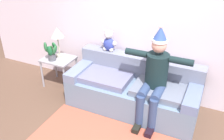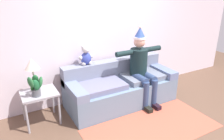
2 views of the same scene
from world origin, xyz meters
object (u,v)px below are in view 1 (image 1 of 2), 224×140
object	(u,v)px
couch	(134,89)
teddy_bear	(109,42)
side_table	(59,62)
potted_plant	(51,51)
person_seated	(155,75)
table_lamp	(57,34)

from	to	relation	value
couch	teddy_bear	distance (m)	0.93
couch	side_table	distance (m)	1.55
potted_plant	person_seated	bearing A→B (deg)	-2.79
couch	person_seated	size ratio (longest dim) A/B	1.40
person_seated	potted_plant	distance (m)	1.98
couch	teddy_bear	xyz separation A→B (m)	(-0.59, 0.27, 0.66)
couch	potted_plant	xyz separation A→B (m)	(-1.60, -0.06, 0.42)
teddy_bear	side_table	bearing A→B (deg)	-166.55
teddy_bear	couch	bearing A→B (deg)	-24.52
side_table	table_lamp	distance (m)	0.55
side_table	potted_plant	xyz separation A→B (m)	(-0.05, -0.11, 0.26)
person_seated	teddy_bear	distance (m)	1.08
potted_plant	couch	bearing A→B (deg)	2.31
table_lamp	potted_plant	size ratio (longest dim) A/B	1.53
couch	person_seated	distance (m)	0.61
teddy_bear	table_lamp	distance (m)	1.00
couch	potted_plant	bearing A→B (deg)	-177.69
person_seated	table_lamp	bearing A→B (deg)	171.29
side_table	table_lamp	world-z (taller)	table_lamp
table_lamp	person_seated	bearing A→B (deg)	-8.71
teddy_bear	table_lamp	size ratio (longest dim) A/B	0.67
couch	person_seated	world-z (taller)	person_seated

